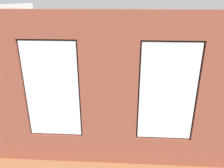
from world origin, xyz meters
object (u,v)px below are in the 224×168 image
Objects in this scene: coffee_table at (107,98)px; tv_flatscreen at (26,75)px; media_console at (28,92)px; potted_plant_mid_room_small at (134,91)px; potted_plant_beside_window_right at (28,125)px; papasan_chair at (87,74)px; potted_plant_foreground_right at (50,68)px; couch_by_window at (92,130)px; cup_ceramic at (110,97)px; candle_jar at (107,95)px; potted_plant_corner_near_left at (188,75)px; couch_left at (207,109)px; remote_black at (120,94)px; table_plant_small at (93,94)px; potted_plant_between_couches at (154,124)px.

coffee_table is 2.87m from tv_flatscreen.
potted_plant_mid_room_small is (-3.67, -0.38, -0.00)m from media_console.
potted_plant_beside_window_right is at bearing 113.90° from media_console.
papasan_chair is 1.13× the size of potted_plant_foreground_right.
potted_plant_beside_window_right is (1.51, 0.10, 0.16)m from couch_by_window.
cup_ceramic is 0.17m from candle_jar.
couch_left is at bearing 86.77° from potted_plant_corner_near_left.
potted_plant_corner_near_left is 0.73× the size of potted_plant_foreground_right.
potted_plant_beside_window_right is at bearing 46.41° from potted_plant_mid_room_small.
tv_flatscreen is 6.09m from potted_plant_corner_near_left.
remote_black reaches higher than potted_plant_mid_room_small.
table_plant_small is 2.46m from tv_flatscreen.
candle_jar is 0.13× the size of potted_plant_corner_near_left.
potted_plant_foreground_right reaches higher than potted_plant_mid_room_small.
potted_plant_corner_near_left reaches higher than cup_ceramic.
potted_plant_corner_near_left is (-3.51, -2.28, -0.08)m from table_plant_small.
potted_plant_beside_window_right is (2.12, 2.00, 0.05)m from remote_black.
couch_left is 5.82m from tv_flatscreen.
media_console is 1.45× the size of potted_plant_beside_window_right.
tv_flatscreen is 0.93× the size of papasan_chair.
couch_left is 1.64× the size of potted_plant_between_couches.
candle_jar is 2.11m from potted_plant_between_couches.
potted_plant_mid_room_small is at bearing -134.74° from candle_jar.
coffee_table is 3.58× the size of potted_plant_mid_room_small.
potted_plant_mid_room_small is (-0.79, -1.03, -0.22)m from cup_ceramic.
coffee_table is at bearing 115.35° from papasan_chair.
cup_ceramic is 0.10× the size of tv_flatscreen.
media_console is at bearing -41.62° from couch_by_window.
couch_left is 2.97m from coffee_table.
media_console is 2.36m from papasan_chair.
candle_jar is 0.55× the size of remote_black.
cup_ceramic is 0.49× the size of table_plant_small.
papasan_chair is (1.35, -1.87, 0.01)m from remote_black.
cup_ceramic is 1.13× the size of candle_jar.
potted_plant_between_couches is at bearing 151.19° from tv_flatscreen.
cup_ceramic reaches higher than remote_black.
tv_flatscreen is (5.70, -1.04, 0.55)m from couch_left.
remote_black is at bearing -159.81° from coffee_table.
candle_jar is 2.53m from potted_plant_beside_window_right.
media_console is 6.08m from potted_plant_corner_near_left.
table_plant_small is at bearing 164.61° from media_console.
potted_plant_corner_near_left reaches higher than remote_black.
potted_plant_foreground_right reaches higher than cup_ceramic.
potted_plant_between_couches reaches higher than potted_plant_beside_window_right.
candle_jar is 0.10× the size of potted_plant_foreground_right.
potted_plant_between_couches is at bearing 126.55° from candle_jar.
tv_flatscreen is at bearing -12.66° from cup_ceramic.
potted_plant_beside_window_right is at bearing 3.80° from couch_by_window.
potted_plant_foreground_right reaches higher than couch_by_window.
potted_plant_corner_near_left is (-5.85, -1.63, 0.19)m from media_console.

